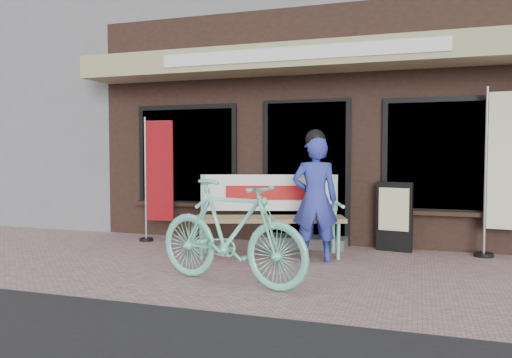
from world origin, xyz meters
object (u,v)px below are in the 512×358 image
(bicycle, at_px, (231,232))
(bench, at_px, (269,208))
(nobori_cream, at_px, (505,170))
(menu_stand, at_px, (394,216))
(person, at_px, (315,197))
(nobori_red, at_px, (157,177))

(bicycle, bearing_deg, bench, 16.04)
(nobori_cream, xyz_separation_m, menu_stand, (-1.39, 0.04, -0.66))
(nobori_cream, height_order, menu_stand, nobori_cream)
(bicycle, distance_m, nobori_cream, 3.81)
(nobori_cream, bearing_deg, bicycle, -135.92)
(person, xyz_separation_m, nobori_cream, (2.32, 0.96, 0.34))
(nobori_cream, bearing_deg, menu_stand, -175.82)
(person, bearing_deg, nobori_cream, 6.55)
(person, bearing_deg, bench, 143.89)
(nobori_cream, relative_size, menu_stand, 2.30)
(bicycle, distance_m, nobori_red, 2.89)
(nobori_red, xyz_separation_m, nobori_cream, (4.96, 0.30, 0.16))
(person, distance_m, nobori_cream, 2.54)
(bicycle, bearing_deg, nobori_red, 58.79)
(menu_stand, bearing_deg, bench, -145.12)
(bench, relative_size, bicycle, 1.12)
(person, distance_m, nobori_red, 2.72)
(nobori_red, relative_size, menu_stand, 1.99)
(bench, xyz_separation_m, menu_stand, (1.62, 0.75, -0.14))
(menu_stand, bearing_deg, bicycle, -113.51)
(nobori_cream, bearing_deg, bench, -160.85)
(bench, height_order, menu_stand, bench)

